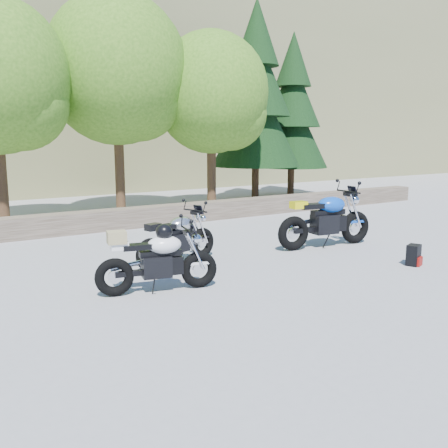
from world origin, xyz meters
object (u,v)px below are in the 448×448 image
Objects in this scene: white_bike at (157,259)px; backpack at (414,255)px; silver_bike at (178,239)px; blue_bike at (326,220)px.

backpack is (4.59, -1.08, -0.32)m from white_bike.
silver_bike is 0.80× the size of blue_bike.
blue_bike is at bearing 24.97° from white_bike.
white_bike is at bearing 146.07° from backpack.
silver_bike is 4.30m from backpack.
silver_bike is at bearing -179.96° from blue_bike.
silver_bike is at bearing 64.88° from white_bike.
backpack is (0.24, -2.01, -0.38)m from blue_bike.
white_bike reaches higher than silver_bike.
backpack is at bearing -50.13° from silver_bike.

